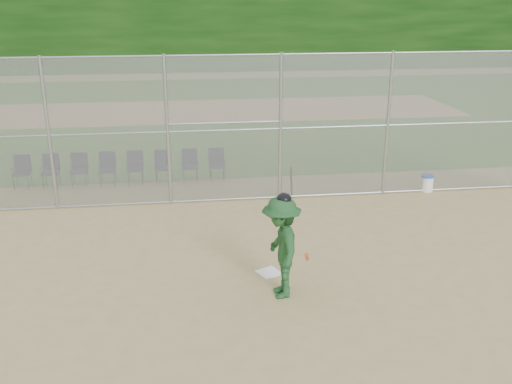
{
  "coord_description": "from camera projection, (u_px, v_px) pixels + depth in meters",
  "views": [
    {
      "loc": [
        -1.66,
        -9.78,
        5.41
      ],
      "look_at": [
        0.0,
        2.5,
        1.1
      ],
      "focal_mm": 40.0,
      "sensor_mm": 36.0,
      "label": 1
    }
  ],
  "objects": [
    {
      "name": "grass_strip",
      "position": [
        214.0,
        110.0,
        27.99
      ],
      "size": [
        100.0,
        100.0,
        0.0
      ],
      "primitive_type": "plane",
      "color": "#2A601C",
      "rests_on": "ground"
    },
    {
      "name": "chair_3",
      "position": [
        107.0,
        169.0,
        16.97
      ],
      "size": [
        0.54,
        0.52,
        0.96
      ],
      "primitive_type": null,
      "color": "#0F1338",
      "rests_on": "ground"
    },
    {
      "name": "chair_1",
      "position": [
        50.0,
        171.0,
        16.76
      ],
      "size": [
        0.54,
        0.52,
        0.96
      ],
      "primitive_type": null,
      "color": "#0F1338",
      "rests_on": "ground"
    },
    {
      "name": "chair_5",
      "position": [
        163.0,
        167.0,
        17.18
      ],
      "size": [
        0.54,
        0.52,
        0.96
      ],
      "primitive_type": null,
      "color": "#0F1338",
      "rests_on": "ground"
    },
    {
      "name": "chair_0",
      "position": [
        22.0,
        172.0,
        16.66
      ],
      "size": [
        0.54,
        0.52,
        0.96
      ],
      "primitive_type": null,
      "color": "#0F1338",
      "rests_on": "ground"
    },
    {
      "name": "spare_bats",
      "position": [
        286.0,
        182.0,
        15.98
      ],
      "size": [
        0.36,
        0.29,
        0.84
      ],
      "color": "#D84C14",
      "rests_on": "ground"
    },
    {
      "name": "home_plate",
      "position": [
        269.0,
        272.0,
        11.69
      ],
      "size": [
        0.56,
        0.56,
        0.02
      ],
      "primitive_type": "cube",
      "rotation": [
        0.0,
        0.0,
        0.43
      ],
      "color": "white",
      "rests_on": "ground"
    },
    {
      "name": "chair_2",
      "position": [
        79.0,
        170.0,
        16.86
      ],
      "size": [
        0.54,
        0.52,
        0.96
      ],
      "primitive_type": null,
      "color": "#0F1338",
      "rests_on": "ground"
    },
    {
      "name": "dirt_patch_far",
      "position": [
        214.0,
        110.0,
        27.99
      ],
      "size": [
        24.0,
        24.0,
        0.0
      ],
      "primitive_type": "plane",
      "color": "tan",
      "rests_on": "ground"
    },
    {
      "name": "chair_6",
      "position": [
        190.0,
        166.0,
        17.28
      ],
      "size": [
        0.54,
        0.52,
        0.96
      ],
      "primitive_type": null,
      "color": "#0F1338",
      "rests_on": "ground"
    },
    {
      "name": "water_cooler",
      "position": [
        427.0,
        183.0,
        16.5
      ],
      "size": [
        0.38,
        0.38,
        0.48
      ],
      "color": "white",
      "rests_on": "ground"
    },
    {
      "name": "chair_4",
      "position": [
        135.0,
        168.0,
        17.07
      ],
      "size": [
        0.54,
        0.52,
        0.96
      ],
      "primitive_type": null,
      "color": "#0F1338",
      "rests_on": "ground"
    },
    {
      "name": "chair_7",
      "position": [
        217.0,
        165.0,
        17.38
      ],
      "size": [
        0.54,
        0.52,
        0.96
      ],
      "primitive_type": null,
      "color": "#0F1338",
      "rests_on": "ground"
    },
    {
      "name": "batter_at_plate",
      "position": [
        281.0,
        247.0,
        10.53
      ],
      "size": [
        0.91,
        1.42,
        2.05
      ],
      "color": "#1D4922",
      "rests_on": "ground"
    },
    {
      "name": "backstop_fence",
      "position": [
        243.0,
        127.0,
        15.14
      ],
      "size": [
        16.09,
        0.09,
        4.0
      ],
      "color": "gray",
      "rests_on": "ground"
    },
    {
      "name": "ground",
      "position": [
        273.0,
        287.0,
        11.14
      ],
      "size": [
        100.0,
        100.0,
        0.0
      ],
      "primitive_type": "plane",
      "color": "tan",
      "rests_on": "ground"
    }
  ]
}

